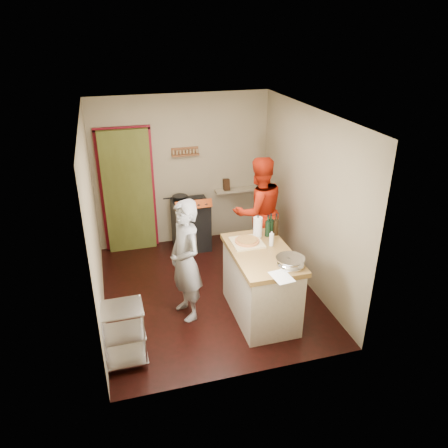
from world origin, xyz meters
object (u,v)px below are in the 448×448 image
(wire_shelving, at_px, (124,333))
(person_red, at_px, (259,211))
(island, at_px, (261,282))
(stove, at_px, (191,224))
(person_stripe, at_px, (186,261))

(wire_shelving, relative_size, person_red, 0.45)
(person_red, bearing_deg, wire_shelving, 31.02)
(wire_shelving, height_order, island, island)
(wire_shelving, distance_m, person_red, 2.98)
(stove, relative_size, person_red, 0.56)
(stove, xyz_separation_m, person_stripe, (-0.45, -1.89, 0.38))
(island, distance_m, person_red, 1.52)
(stove, distance_m, island, 2.22)
(stove, relative_size, island, 0.70)
(stove, xyz_separation_m, person_red, (0.95, -0.76, 0.44))
(person_stripe, xyz_separation_m, person_red, (1.41, 1.13, 0.06))
(wire_shelving, height_order, person_red, person_red)
(wire_shelving, distance_m, person_stripe, 1.21)
(person_stripe, relative_size, person_red, 0.94)
(stove, bearing_deg, wire_shelving, -116.85)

